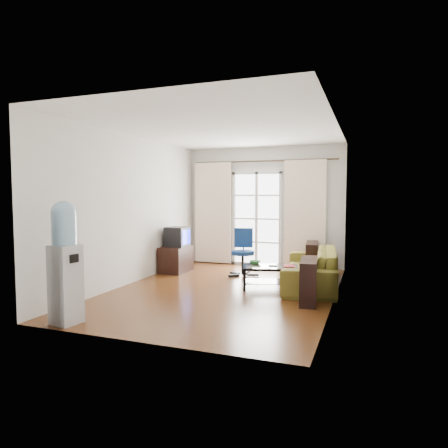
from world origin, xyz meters
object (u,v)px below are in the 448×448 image
Objects in this scene: tv_stand at (176,259)px; coffee_table at (271,274)px; sofa at (311,267)px; task_chair at (243,262)px; water_cooler at (65,260)px; crt_tv at (177,237)px.

coffee_table is at bearing -19.83° from tv_stand.
sofa is 1.45m from task_chair.
task_chair reaches higher than sofa.
coffee_table is at bearing 63.84° from water_cooler.
crt_tv is 1.52m from task_chair.
water_cooler is at bearing -125.38° from coffee_table.
crt_tv reaches higher than sofa.
task_chair is at bearing 131.67° from coffee_table.
task_chair is 3.84m from water_cooler.
crt_tv is (-2.84, 0.35, 0.42)m from sofa.
crt_tv is 0.30× the size of water_cooler.
crt_tv is (0.00, 0.03, 0.47)m from tv_stand.
tv_stand is (-2.23, 0.78, 0.02)m from coffee_table.
water_cooler is (-1.18, -3.62, 0.52)m from task_chair.
crt_tv is at bearing 169.24° from task_chair.
water_cooler is (0.27, -3.53, 0.53)m from tv_stand.
water_cooler reaches higher than coffee_table.
water_cooler is at bearing -45.13° from sofa.
tv_stand is 3.58m from water_cooler.
sofa is at bearing 60.58° from water_cooler.
crt_tv is at bearing 103.55° from water_cooler.
coffee_table is 3.42m from water_cooler.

